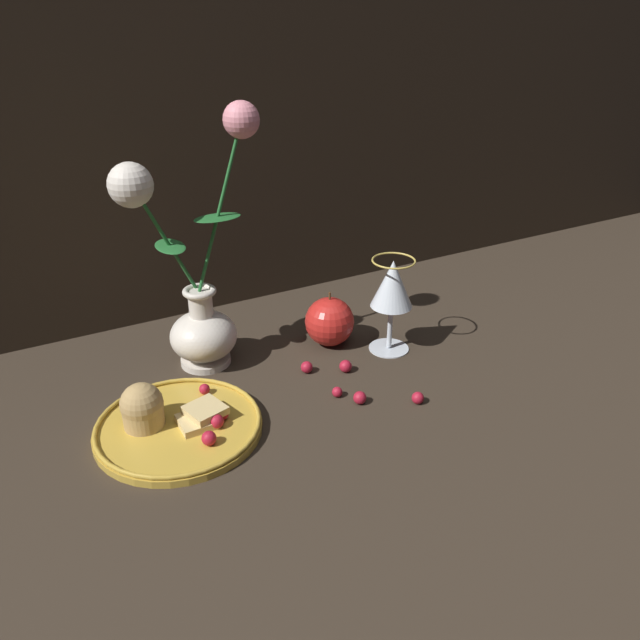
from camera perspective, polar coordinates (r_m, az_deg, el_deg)
ground_plane at (r=0.93m, az=-2.22°, el=-5.70°), size 2.40×2.40×0.00m
vase at (r=0.94m, az=-11.30°, el=2.77°), size 0.21×0.10×0.39m
plate_with_pastries at (r=0.85m, az=-13.42°, el=-8.98°), size 0.22×0.22×0.07m
wine_glass at (r=0.97m, az=6.62°, el=2.96°), size 0.07×0.07×0.16m
apple_beside_vase at (r=1.01m, az=0.88°, el=-0.14°), size 0.08×0.08×0.09m
berry_near_plate at (r=0.95m, az=-1.22°, el=-4.33°), size 0.02×0.02×0.02m
berry_front_center at (r=0.88m, az=3.66°, el=-7.11°), size 0.02×0.02×0.02m
berry_by_glass_stem at (r=0.89m, az=8.93°, el=-7.05°), size 0.02×0.02×0.02m
berry_under_candlestick at (r=0.90m, az=1.58°, el=-6.59°), size 0.02×0.02×0.02m
berry_far_right at (r=0.95m, az=2.36°, el=-4.24°), size 0.02×0.02×0.02m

